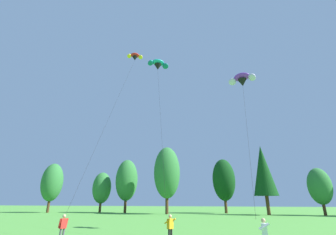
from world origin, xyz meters
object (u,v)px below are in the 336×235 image
object	(u,v)px
parafoil_kite_high_red_yellow	(135,57)
parafoil_kite_mid_teal	(158,65)
kite_flyer_mid	(170,226)
parafoil_kite_far_purple	(242,80)
kite_flyer_near	(63,226)
kite_flyer_far	(265,233)

from	to	relation	value
parafoil_kite_high_red_yellow	parafoil_kite_mid_teal	bearing A→B (deg)	18.86
parafoil_kite_high_red_yellow	kite_flyer_mid	bearing A→B (deg)	-57.76
kite_flyer_mid	parafoil_kite_far_purple	world-z (taller)	parafoil_kite_far_purple
kite_flyer_near	parafoil_kite_far_purple	bearing A→B (deg)	33.36
kite_flyer_near	kite_flyer_mid	xyz separation A→B (m)	(6.83, 1.17, 0.01)
parafoil_kite_high_red_yellow	parafoil_kite_far_purple	distance (m)	16.79
parafoil_kite_high_red_yellow	parafoil_kite_far_purple	bearing A→B (deg)	-17.42
kite_flyer_near	kite_flyer_far	distance (m)	12.18
kite_flyer_near	parafoil_kite_mid_teal	world-z (taller)	parafoil_kite_mid_teal
parafoil_kite_high_red_yellow	parafoil_kite_mid_teal	xyz separation A→B (m)	(3.31, 1.13, -1.05)
parafoil_kite_mid_teal	parafoil_kite_far_purple	bearing A→B (deg)	-27.15
kite_flyer_mid	parafoil_kite_high_red_yellow	distance (m)	26.04
kite_flyer_near	parafoil_kite_high_red_yellow	size ratio (longest dim) A/B	0.08
kite_flyer_near	parafoil_kite_high_red_yellow	world-z (taller)	parafoil_kite_high_red_yellow
kite_flyer_mid	kite_flyer_far	bearing A→B (deg)	-23.59
kite_flyer_near	parafoil_kite_far_purple	distance (m)	21.27
parafoil_kite_high_red_yellow	kite_flyer_near	bearing A→B (deg)	-86.54
kite_flyer_mid	parafoil_kite_far_purple	bearing A→B (deg)	49.38
kite_flyer_far	parafoil_kite_mid_teal	distance (m)	27.62
kite_flyer_near	parafoil_kite_mid_teal	size ratio (longest dim) A/B	0.08
kite_flyer_near	parafoil_kite_mid_teal	bearing A→B (deg)	80.13
kite_flyer_far	parafoil_kite_mid_teal	world-z (taller)	parafoil_kite_mid_teal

